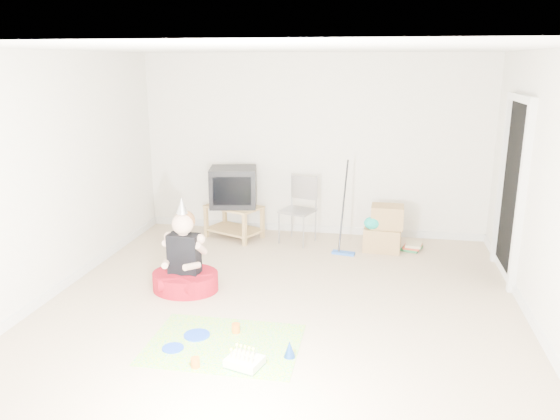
% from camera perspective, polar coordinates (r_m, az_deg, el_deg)
% --- Properties ---
extents(ground, '(5.00, 5.00, 0.00)m').
position_cam_1_polar(ground, '(5.93, 0.26, -9.49)').
color(ground, '#C4AB8D').
rests_on(ground, ground).
extents(doorway_recess, '(0.02, 0.90, 2.05)m').
position_cam_1_polar(doorway_recess, '(6.83, 23.12, 1.73)').
color(doorway_recess, black).
rests_on(doorway_recess, ground).
extents(tv_stand, '(0.89, 0.75, 0.48)m').
position_cam_1_polar(tv_stand, '(7.90, -4.82, -0.92)').
color(tv_stand, '#AA854D').
rests_on(tv_stand, ground).
extents(crt_tv, '(0.73, 0.65, 0.55)m').
position_cam_1_polar(crt_tv, '(7.78, -4.90, 2.42)').
color(crt_tv, black).
rests_on(crt_tv, tv_stand).
extents(folding_chair, '(0.54, 0.53, 0.95)m').
position_cam_1_polar(folding_chair, '(7.63, 1.85, -0.08)').
color(folding_chair, '#99999E').
rests_on(folding_chair, ground).
extents(cardboard_boxes, '(0.52, 0.40, 0.62)m').
position_cam_1_polar(cardboard_boxes, '(7.48, 10.78, -1.97)').
color(cardboard_boxes, '#A37F4E').
rests_on(cardboard_boxes, ground).
extents(floor_mop, '(0.31, 0.40, 1.21)m').
position_cam_1_polar(floor_mop, '(7.25, 6.70, -2.66)').
color(floor_mop, blue).
rests_on(floor_mop, ground).
extents(book_pile, '(0.31, 0.35, 0.10)m').
position_cam_1_polar(book_pile, '(7.66, 13.71, -3.69)').
color(book_pile, '#256F3E').
rests_on(book_pile, ground).
extents(seated_woman, '(0.78, 0.78, 1.07)m').
position_cam_1_polar(seated_woman, '(6.21, -9.90, -6.20)').
color(seated_woman, maroon).
rests_on(seated_woman, ground).
extents(party_mat, '(1.37, 0.99, 0.01)m').
position_cam_1_polar(party_mat, '(5.13, -5.90, -13.76)').
color(party_mat, '#DC2E7B').
rests_on(party_mat, ground).
extents(birthday_cake, '(0.34, 0.30, 0.14)m').
position_cam_1_polar(birthday_cake, '(4.77, -3.73, -15.59)').
color(birthday_cake, silver).
rests_on(birthday_cake, party_mat).
extents(blue_plate_near, '(0.24, 0.24, 0.01)m').
position_cam_1_polar(blue_plate_near, '(5.29, -8.68, -12.79)').
color(blue_plate_near, blue).
rests_on(blue_plate_near, party_mat).
extents(blue_plate_far, '(0.24, 0.24, 0.01)m').
position_cam_1_polar(blue_plate_far, '(5.11, -11.13, -13.96)').
color(blue_plate_far, blue).
rests_on(blue_plate_far, party_mat).
extents(orange_cup_near, '(0.09, 0.09, 0.09)m').
position_cam_1_polar(orange_cup_near, '(5.28, -4.64, -12.20)').
color(orange_cup_near, orange).
rests_on(orange_cup_near, party_mat).
extents(orange_cup_far, '(0.08, 0.08, 0.09)m').
position_cam_1_polar(orange_cup_far, '(4.79, -8.85, -15.48)').
color(orange_cup_far, orange).
rests_on(orange_cup_far, party_mat).
extents(blue_party_hat, '(0.13, 0.13, 0.15)m').
position_cam_1_polar(blue_party_hat, '(4.87, 1.01, -14.32)').
color(blue_party_hat, '#1847AD').
rests_on(blue_party_hat, party_mat).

